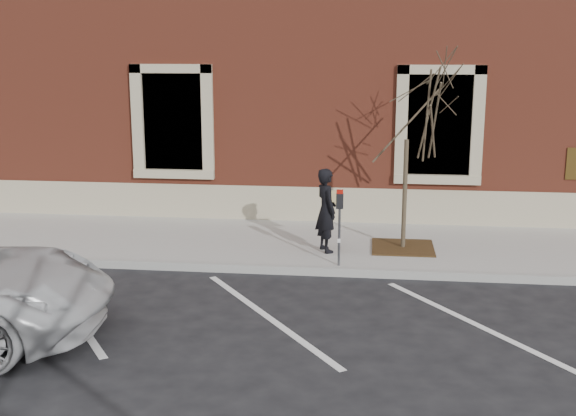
# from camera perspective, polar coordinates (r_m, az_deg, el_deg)

# --- Properties ---
(ground) EXTENTS (120.00, 120.00, 0.00)m
(ground) POSITION_cam_1_polar(r_m,az_deg,el_deg) (13.35, -0.31, -5.17)
(ground) COLOR #28282B
(ground) RESTS_ON ground
(sidewalk_near) EXTENTS (40.00, 3.50, 0.15)m
(sidewalk_near) POSITION_cam_1_polar(r_m,az_deg,el_deg) (15.00, 0.52, -2.87)
(sidewalk_near) COLOR #AAA6A0
(sidewalk_near) RESTS_ON ground
(curb_near) EXTENTS (40.00, 0.12, 0.15)m
(curb_near) POSITION_cam_1_polar(r_m,az_deg,el_deg) (13.28, -0.33, -4.93)
(curb_near) COLOR #9E9E99
(curb_near) RESTS_ON ground
(parking_stripes) EXTENTS (28.00, 4.40, 0.01)m
(parking_stripes) POSITION_cam_1_polar(r_m,az_deg,el_deg) (11.30, -1.70, -8.55)
(parking_stripes) COLOR silver
(parking_stripes) RESTS_ON ground
(building_civic) EXTENTS (40.00, 8.62, 8.00)m
(building_civic) POSITION_cam_1_polar(r_m,az_deg,el_deg) (20.42, 2.42, 12.38)
(building_civic) COLOR brown
(building_civic) RESTS_ON ground
(man) EXTENTS (0.62, 0.71, 1.65)m
(man) POSITION_cam_1_polar(r_m,az_deg,el_deg) (14.04, 3.03, -0.18)
(man) COLOR black
(man) RESTS_ON sidewalk_near
(parking_meter) EXTENTS (0.13, 0.10, 1.42)m
(parking_meter) POSITION_cam_1_polar(r_m,az_deg,el_deg) (13.08, 4.10, -0.42)
(parking_meter) COLOR #595B60
(parking_meter) RESTS_ON sidewalk_near
(tree_grate) EXTENTS (1.22, 1.22, 0.03)m
(tree_grate) POSITION_cam_1_polar(r_m,az_deg,el_deg) (14.60, 9.06, -3.09)
(tree_grate) COLOR #472E16
(tree_grate) RESTS_ON sidewalk_near
(sapling) EXTENTS (2.38, 2.38, 3.96)m
(sapling) POSITION_cam_1_polar(r_m,az_deg,el_deg) (14.12, 9.45, 7.74)
(sapling) COLOR #4D402E
(sapling) RESTS_ON sidewalk_near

